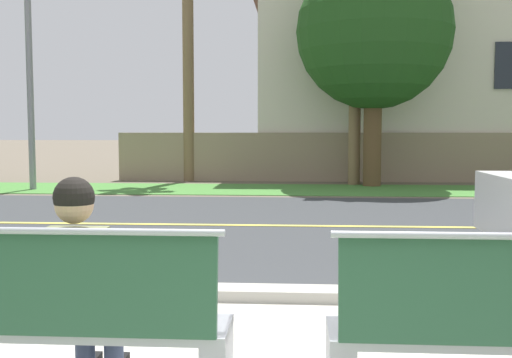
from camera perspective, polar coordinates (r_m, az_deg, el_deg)
ground_plane at (r=11.09m, az=3.28°, el=-3.17°), size 140.00×140.00×0.00m
curb_edge at (r=5.53m, az=2.74°, el=-10.60°), size 44.00×0.30×0.11m
street_asphalt at (r=9.60m, az=3.19°, el=-4.36°), size 52.00×8.00×0.01m
road_centre_line at (r=9.60m, az=3.19°, el=-4.33°), size 48.00×0.14×0.01m
far_verge_grass at (r=15.29m, az=3.42°, el=-0.98°), size 48.00×2.80×0.02m
bench_left at (r=3.61m, az=-19.43°, el=-12.44°), size 2.05×0.48×1.01m
seated_person_olive at (r=3.64m, az=-15.83°, el=-8.75°), size 0.52×0.68×1.25m
streetlamp at (r=16.62m, az=-20.12°, el=14.65°), size 0.24×2.10×7.91m
shade_tree_left at (r=16.59m, az=11.38°, el=14.29°), size 4.02×4.02×6.63m
garden_wall at (r=17.84m, az=8.05°, el=2.02°), size 13.00×0.36×1.40m
house_across_street at (r=21.39m, az=14.27°, el=9.38°), size 10.69×6.91×6.55m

